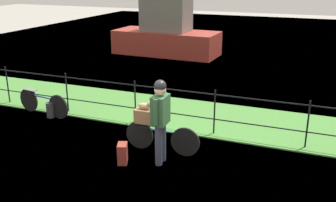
{
  "coord_description": "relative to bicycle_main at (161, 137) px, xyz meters",
  "views": [
    {
      "loc": [
        3.08,
        -5.97,
        3.57
      ],
      "look_at": [
        0.12,
        1.41,
        0.9
      ],
      "focal_mm": 41.37,
      "sensor_mm": 36.0,
      "label": 1
    }
  ],
  "objects": [
    {
      "name": "terrier_dog",
      "position": [
        -0.34,
        -0.01,
        0.65
      ],
      "size": [
        0.32,
        0.14,
        0.18
      ],
      "color": "tan",
      "rests_on": "wooden_crate"
    },
    {
      "name": "cyclist_person",
      "position": [
        0.18,
        -0.45,
        0.68
      ],
      "size": [
        0.27,
        0.54,
        1.68
      ],
      "color": "#383D51",
      "rests_on": "ground"
    },
    {
      "name": "grass_strip",
      "position": [
        -0.22,
        2.22,
        -0.31
      ],
      "size": [
        27.0,
        2.4,
        0.03
      ],
      "primitive_type": "cube",
      "color": "#478438",
      "rests_on": "ground"
    },
    {
      "name": "moored_boat_near",
      "position": [
        -3.66,
        9.29,
        0.58
      ],
      "size": [
        4.73,
        2.01,
        4.12
      ],
      "color": "#9E3328",
      "rests_on": "ground"
    },
    {
      "name": "wooden_crate",
      "position": [
        -0.36,
        -0.01,
        0.43
      ],
      "size": [
        0.37,
        0.29,
        0.29
      ],
      "primitive_type": "cube",
      "rotation": [
        0.0,
        0.0,
        0.02
      ],
      "color": "olive",
      "rests_on": "bicycle_main"
    },
    {
      "name": "ground_plane",
      "position": [
        -0.22,
        -0.77,
        -0.32
      ],
      "size": [
        60.0,
        60.0,
        0.0
      ],
      "primitive_type": "plane",
      "color": "gray"
    },
    {
      "name": "bicycle_main",
      "position": [
        0.0,
        0.0,
        0.0
      ],
      "size": [
        1.62,
        0.17,
        0.61
      ],
      "color": "black",
      "rests_on": "ground"
    },
    {
      "name": "iron_fence",
      "position": [
        -0.22,
        1.28,
        0.3
      ],
      "size": [
        18.04,
        0.04,
        1.07
      ],
      "color": "black",
      "rests_on": "ground"
    },
    {
      "name": "mooring_bollard",
      "position": [
        -3.41,
        0.78,
        -0.13
      ],
      "size": [
        0.2,
        0.2,
        0.39
      ],
      "primitive_type": "cylinder",
      "color": "#38383D",
      "rests_on": "ground"
    },
    {
      "name": "backpack_on_paving",
      "position": [
        -0.5,
        -0.74,
        -0.12
      ],
      "size": [
        0.27,
        0.33,
        0.4
      ],
      "primitive_type": "cube",
      "rotation": [
        0.0,
        0.0,
        1.96
      ],
      "color": "maroon",
      "rests_on": "ground"
    },
    {
      "name": "bicycle_parked",
      "position": [
        -3.72,
        0.88,
        0.01
      ],
      "size": [
        1.7,
        0.33,
        0.62
      ],
      "color": "black",
      "rests_on": "ground"
    },
    {
      "name": "harbor_water",
      "position": [
        -0.22,
        11.6,
        -0.32
      ],
      "size": [
        30.0,
        30.0,
        0.0
      ],
      "primitive_type": "plane",
      "color": "#60849E",
      "rests_on": "ground"
    }
  ]
}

